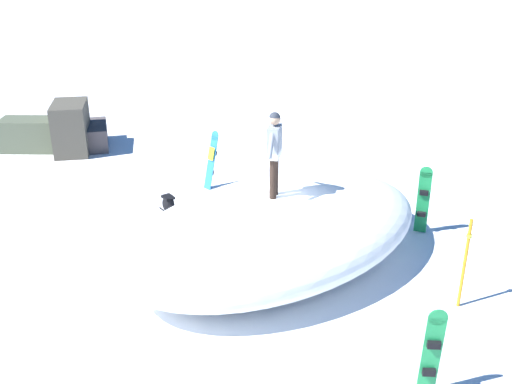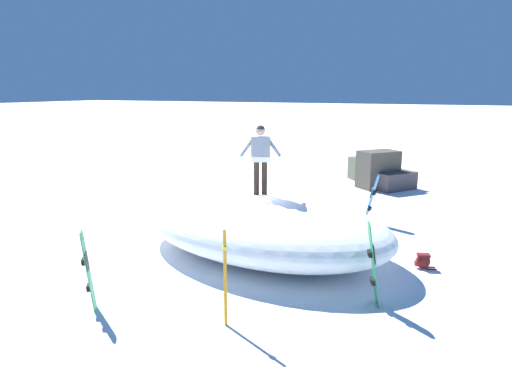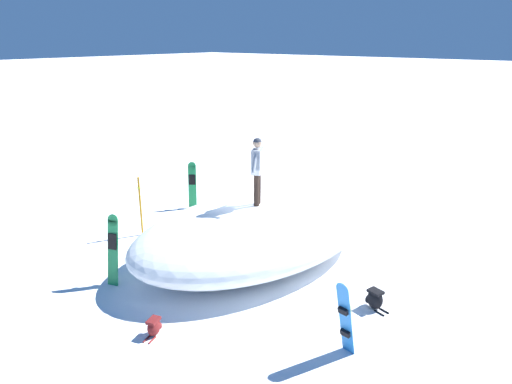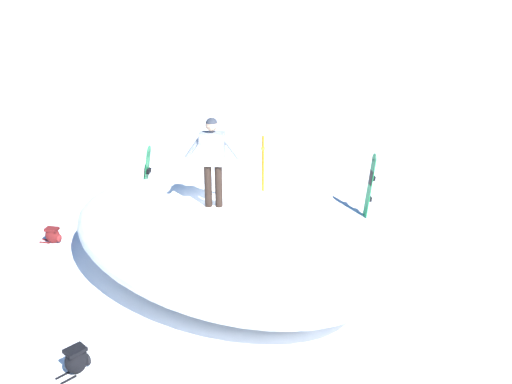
{
  "view_description": "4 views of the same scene",
  "coord_description": "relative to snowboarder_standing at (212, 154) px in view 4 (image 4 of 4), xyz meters",
  "views": [
    {
      "loc": [
        6.81,
        -8.11,
        6.38
      ],
      "look_at": [
        -0.19,
        0.28,
        1.62
      ],
      "focal_mm": 41.65,
      "sensor_mm": 36.0,
      "label": 1
    },
    {
      "loc": [
        10.17,
        4.99,
        4.14
      ],
      "look_at": [
        0.43,
        0.54,
        1.67
      ],
      "focal_mm": 31.49,
      "sensor_mm": 36.0,
      "label": 2
    },
    {
      "loc": [
        -7.15,
        9.37,
        5.66
      ],
      "look_at": [
        0.47,
        0.1,
        1.69
      ],
      "focal_mm": 33.15,
      "sensor_mm": 36.0,
      "label": 3
    },
    {
      "loc": [
        -8.68,
        -5.42,
        6.22
      ],
      "look_at": [
        0.71,
        -0.07,
        1.72
      ],
      "focal_mm": 42.43,
      "sensor_mm": 36.0,
      "label": 4
    }
  ],
  "objects": [
    {
      "name": "trail_marker_pole",
      "position": [
        3.65,
        0.96,
        -1.64
      ],
      "size": [
        0.1,
        0.1,
        1.8
      ],
      "color": "orange",
      "rests_on": "ground"
    },
    {
      "name": "backpack_near",
      "position": [
        -3.51,
        0.27,
        -2.35
      ],
      "size": [
        0.59,
        0.37,
        0.45
      ],
      "color": "black",
      "rests_on": "ground"
    },
    {
      "name": "snowboarder_standing",
      "position": [
        0.0,
        0.0,
        0.0
      ],
      "size": [
        0.55,
        0.97,
        1.74
      ],
      "color": "black",
      "rests_on": "snow_mound"
    },
    {
      "name": "snowboard_tertiary_upright",
      "position": [
        1.81,
        3.17,
        -1.69
      ],
      "size": [
        0.36,
        0.36,
        1.72
      ],
      "color": "#1E8C47",
      "rests_on": "ground"
    },
    {
      "name": "snow_mound",
      "position": [
        0.05,
        0.01,
        -1.81
      ],
      "size": [
        5.58,
        7.74,
        1.53
      ],
      "primitive_type": "ellipsoid",
      "rotation": [
        0.0,
        0.0,
        1.37
      ],
      "color": "white",
      "rests_on": "ground"
    },
    {
      "name": "backpack_far",
      "position": [
        -0.58,
        3.93,
        -2.39
      ],
      "size": [
        0.33,
        0.53,
        0.37
      ],
      "color": "maroon",
      "rests_on": "ground"
    },
    {
      "name": "ground",
      "position": [
        -0.09,
        -0.51,
        -2.58
      ],
      "size": [
        240.0,
        240.0,
        0.0
      ],
      "primitive_type": "plane",
      "color": "white"
    },
    {
      "name": "snowboard_secondary_upright",
      "position": [
        4.24,
        -1.67,
        -1.75
      ],
      "size": [
        0.32,
        0.29,
        1.61
      ],
      "color": "#1E8C47",
      "rests_on": "ground"
    }
  ]
}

